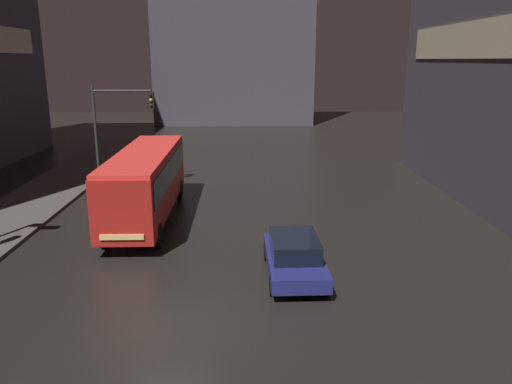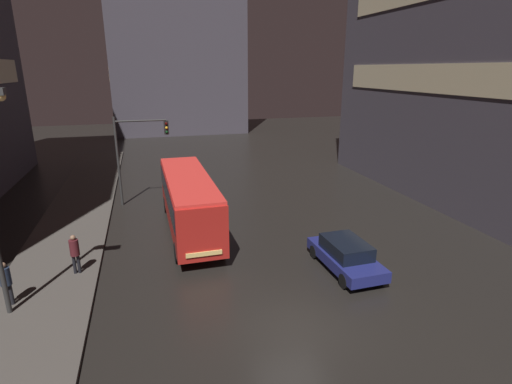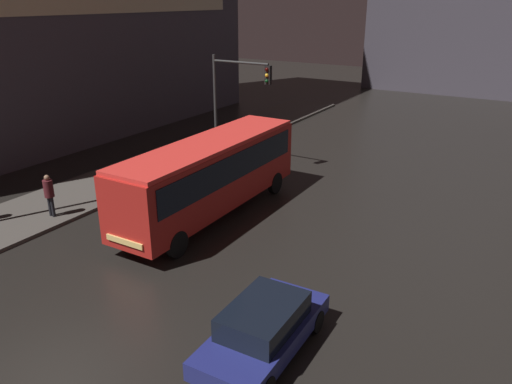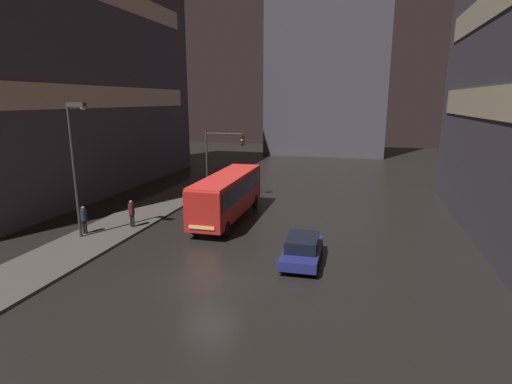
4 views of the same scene
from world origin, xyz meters
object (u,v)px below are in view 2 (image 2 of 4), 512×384
pedestrian_mid (75,250)px  traffic_light_main (136,145)px  pedestrian_near (6,280)px  bus_near (189,198)px  car_taxi (346,255)px

pedestrian_mid → traffic_light_main: (2.74, 9.64, 2.79)m
traffic_light_main → pedestrian_near: bearing=-112.8°
bus_near → traffic_light_main: traffic_light_main is taller
car_taxi → pedestrian_mid: (-11.74, 2.62, 0.51)m
car_taxi → pedestrian_mid: size_ratio=2.42×
car_taxi → pedestrian_near: (-13.88, 0.64, 0.49)m
bus_near → traffic_light_main: size_ratio=1.72×
bus_near → pedestrian_mid: size_ratio=5.61×
car_taxi → pedestrian_near: bearing=-4.2°
pedestrian_mid → bus_near: bearing=-2.7°
pedestrian_near → bus_near: bearing=-17.7°
bus_near → pedestrian_mid: 6.67m
bus_near → car_taxi: (6.32, -6.43, -1.26)m
pedestrian_near → traffic_light_main: bearing=12.1°
pedestrian_near → pedestrian_mid: size_ratio=0.98×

